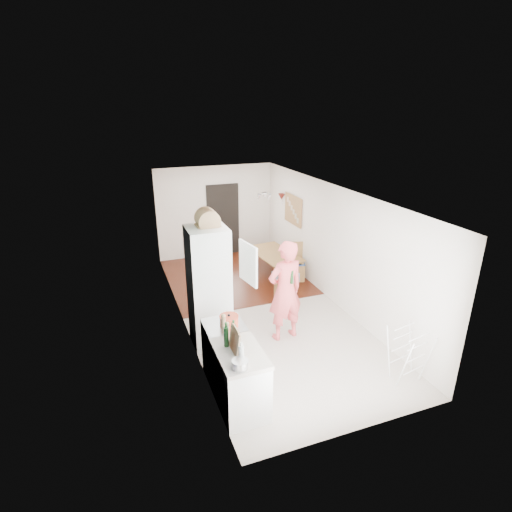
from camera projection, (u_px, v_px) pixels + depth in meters
room_shell at (262, 254)px, 7.87m from camera, size 3.20×7.00×2.50m
floor at (261, 310)px, 8.31m from camera, size 3.20×7.00×0.01m
wood_floor_overlay at (235, 276)px, 9.93m from camera, size 3.20×3.30×0.01m
sage_wall_panel at (206, 276)px, 5.38m from camera, size 0.02×3.00×1.30m
tile_splashback at (219, 341)px, 5.15m from camera, size 0.02×1.90×0.50m
doorway_recess at (223, 220)px, 11.07m from camera, size 0.90×0.04×2.00m
base_cabinet at (240, 382)px, 5.50m from camera, size 0.60×0.90×0.86m
worktop at (240, 354)px, 5.34m from camera, size 0.62×0.92×0.06m
range_cooker at (225, 352)px, 6.16m from camera, size 0.60×0.60×0.88m
cooker_top at (224, 326)px, 5.99m from camera, size 0.60×0.60×0.04m
fridge_housing at (209, 287)px, 6.83m from camera, size 0.66×0.66×2.15m
fridge_door at (248, 263)px, 6.60m from camera, size 0.14×0.56×0.70m
fridge_interior at (226, 259)px, 6.76m from camera, size 0.02×0.52×0.66m
pinboard at (293, 210)px, 9.94m from camera, size 0.03×0.90×0.70m
pinboard_frame at (293, 210)px, 9.93m from camera, size 0.00×0.94×0.74m
wall_sconce at (282, 197)px, 10.42m from camera, size 0.18×0.18×0.16m
person at (285, 282)px, 6.97m from camera, size 0.87×0.63×2.20m
dining_table at (275, 265)px, 10.02m from camera, size 0.89×1.42×0.47m
dining_chair at (296, 262)px, 9.58m from camera, size 0.47×0.47×0.91m
stool at (285, 290)px, 8.66m from camera, size 0.41×0.41×0.46m
grey_drape at (285, 277)px, 8.55m from camera, size 0.52×0.52×0.19m
drying_rack at (408, 355)px, 6.09m from camera, size 0.51×0.48×0.86m
bread_bin at (207, 220)px, 6.50m from camera, size 0.45×0.44×0.20m
red_casserole at (229, 321)px, 5.92m from camera, size 0.30×0.30×0.17m
steel_pan at (240, 364)px, 4.99m from camera, size 0.24×0.24×0.11m
held_bottle at (292, 277)px, 6.85m from camera, size 0.05×0.05×0.24m
bottle_a at (234, 335)px, 5.43m from camera, size 0.08×0.08×0.30m
bottle_b at (226, 337)px, 5.40m from camera, size 0.07×0.07×0.29m
bottle_c at (241, 352)px, 5.16m from camera, size 0.10×0.10×0.19m
pepper_mill_front at (227, 332)px, 5.60m from camera, size 0.06×0.06×0.21m
pepper_mill_back at (224, 326)px, 5.73m from camera, size 0.07×0.07×0.24m
chopping_boards at (235, 340)px, 5.26m from camera, size 0.12×0.26×0.36m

